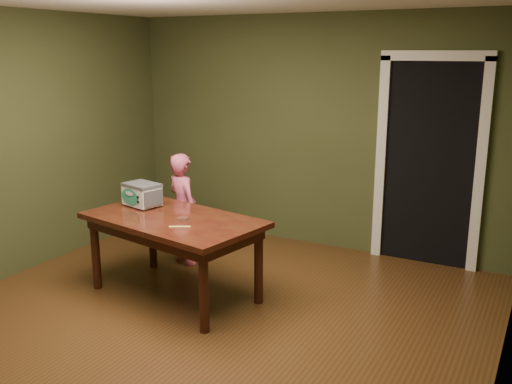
% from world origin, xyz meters
% --- Properties ---
extents(floor, '(5.00, 5.00, 0.00)m').
position_xyz_m(floor, '(0.00, 0.00, 0.00)').
color(floor, '#533317').
rests_on(floor, ground).
extents(room_shell, '(4.52, 5.02, 2.61)m').
position_xyz_m(room_shell, '(0.00, 0.00, 1.71)').
color(room_shell, '#3F4826').
rests_on(room_shell, ground).
extents(doorway, '(1.10, 0.66, 2.25)m').
position_xyz_m(doorway, '(1.30, 2.78, 1.06)').
color(doorway, black).
rests_on(doorway, ground).
extents(dining_table, '(1.74, 1.17, 0.75)m').
position_xyz_m(dining_table, '(-0.52, 0.53, 0.65)').
color(dining_table, black).
rests_on(dining_table, floor).
extents(toy_oven, '(0.40, 0.31, 0.22)m').
position_xyz_m(toy_oven, '(-1.00, 0.70, 0.87)').
color(toy_oven, '#4C4F54').
rests_on(toy_oven, dining_table).
extents(baking_pan, '(0.10, 0.10, 0.02)m').
position_xyz_m(baking_pan, '(-0.40, 0.51, 0.76)').
color(baking_pan, silver).
rests_on(baking_pan, dining_table).
extents(spatula, '(0.17, 0.11, 0.01)m').
position_xyz_m(spatula, '(-0.29, 0.32, 0.75)').
color(spatula, '#FFE76E').
rests_on(spatula, dining_table).
extents(child, '(0.51, 0.43, 1.18)m').
position_xyz_m(child, '(-0.94, 1.27, 0.59)').
color(child, '#D45778').
rests_on(child, floor).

